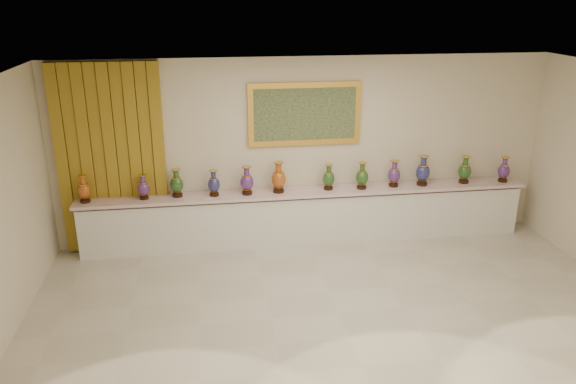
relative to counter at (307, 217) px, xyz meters
name	(u,v)px	position (x,y,z in m)	size (l,w,h in m)	color
ground	(338,313)	(0.00, -2.27, -0.44)	(8.00, 8.00, 0.00)	beige
room	(143,152)	(-2.55, 0.17, 1.16)	(8.00, 8.00, 8.00)	beige
counter	(307,217)	(0.00, 0.00, 0.00)	(7.28, 0.48, 0.90)	white
vase_0	(84,190)	(-3.45, -0.04, 0.66)	(0.23, 0.23, 0.43)	black
vase_1	(143,188)	(-2.58, -0.02, 0.64)	(0.22, 0.22, 0.39)	black
vase_2	(177,184)	(-2.07, 0.02, 0.67)	(0.26, 0.26, 0.45)	black
vase_3	(214,184)	(-1.50, -0.03, 0.65)	(0.21, 0.21, 0.42)	black
vase_4	(247,182)	(-0.98, -0.04, 0.67)	(0.24, 0.24, 0.46)	black
vase_5	(279,179)	(-0.47, -0.02, 0.69)	(0.28, 0.28, 0.50)	black
vase_6	(329,178)	(0.35, 0.00, 0.65)	(0.23, 0.23, 0.42)	black
vase_7	(362,177)	(0.89, -0.04, 0.66)	(0.21, 0.21, 0.44)	black
vase_8	(394,175)	(1.44, -0.01, 0.66)	(0.21, 0.21, 0.44)	black
vase_9	(423,172)	(1.93, -0.02, 0.69)	(0.26, 0.26, 0.50)	black
vase_10	(465,171)	(2.67, -0.01, 0.67)	(0.26, 0.26, 0.46)	black
vase_11	(504,171)	(3.35, -0.05, 0.66)	(0.22, 0.22, 0.43)	black
label_card	(209,198)	(-1.58, -0.14, 0.47)	(0.10, 0.06, 0.00)	white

